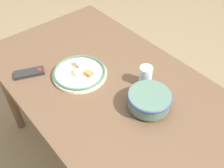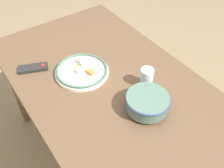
% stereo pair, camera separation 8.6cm
% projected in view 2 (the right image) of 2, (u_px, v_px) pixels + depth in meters
% --- Properties ---
extents(ground_plane, '(8.00, 8.00, 0.00)m').
position_uv_depth(ground_plane, '(109.00, 155.00, 1.95)').
color(ground_plane, '#7F6B4C').
extents(dining_table, '(1.48, 0.88, 0.77)m').
position_uv_depth(dining_table, '(108.00, 92.00, 1.48)').
color(dining_table, brown).
rests_on(dining_table, ground_plane).
extents(noodle_bowl, '(0.22, 0.22, 0.09)m').
position_uv_depth(noodle_bowl, '(147.00, 102.00, 1.24)').
color(noodle_bowl, '#4C6B5B').
rests_on(noodle_bowl, dining_table).
extents(food_plate, '(0.30, 0.30, 0.06)m').
position_uv_depth(food_plate, '(82.00, 70.00, 1.45)').
color(food_plate, silver).
rests_on(food_plate, dining_table).
extents(tv_remote, '(0.12, 0.17, 0.02)m').
position_uv_depth(tv_remote, '(33.00, 68.00, 1.48)').
color(tv_remote, black).
rests_on(tv_remote, dining_table).
extents(drinking_glass, '(0.07, 0.07, 0.11)m').
position_uv_depth(drinking_glass, '(147.00, 78.00, 1.35)').
color(drinking_glass, silver).
rests_on(drinking_glass, dining_table).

